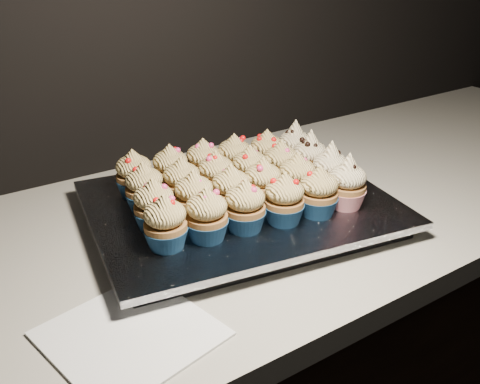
% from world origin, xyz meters
% --- Properties ---
extents(worktop, '(2.44, 0.64, 0.04)m').
position_xyz_m(worktop, '(0.00, 1.70, 0.88)').
color(worktop, beige).
rests_on(worktop, cabinet).
extents(napkin, '(0.21, 0.21, 0.00)m').
position_xyz_m(napkin, '(-0.15, 1.51, 0.90)').
color(napkin, white).
rests_on(napkin, worktop).
extents(baking_tray, '(0.50, 0.42, 0.02)m').
position_xyz_m(baking_tray, '(0.12, 1.68, 0.91)').
color(baking_tray, black).
rests_on(baking_tray, worktop).
extents(foil_lining, '(0.55, 0.46, 0.01)m').
position_xyz_m(foil_lining, '(0.12, 1.68, 0.93)').
color(foil_lining, silver).
rests_on(foil_lining, baking_tray).
extents(cupcake_0, '(0.06, 0.06, 0.08)m').
position_xyz_m(cupcake_0, '(-0.05, 1.62, 0.97)').
color(cupcake_0, navy).
rests_on(cupcake_0, foil_lining).
extents(cupcake_1, '(0.06, 0.06, 0.08)m').
position_xyz_m(cupcake_1, '(0.01, 1.60, 0.97)').
color(cupcake_1, navy).
rests_on(cupcake_1, foil_lining).
extents(cupcake_2, '(0.06, 0.06, 0.08)m').
position_xyz_m(cupcake_2, '(0.08, 1.60, 0.97)').
color(cupcake_2, navy).
rests_on(cupcake_2, foil_lining).
extents(cupcake_3, '(0.06, 0.06, 0.08)m').
position_xyz_m(cupcake_3, '(0.14, 1.58, 0.97)').
color(cupcake_3, navy).
rests_on(cupcake_3, foil_lining).
extents(cupcake_4, '(0.06, 0.06, 0.08)m').
position_xyz_m(cupcake_4, '(0.20, 1.57, 0.97)').
color(cupcake_4, navy).
rests_on(cupcake_4, foil_lining).
extents(cupcake_5, '(0.06, 0.06, 0.10)m').
position_xyz_m(cupcake_5, '(0.26, 1.57, 0.97)').
color(cupcake_5, red).
rests_on(cupcake_5, foil_lining).
extents(cupcake_6, '(0.06, 0.06, 0.08)m').
position_xyz_m(cupcake_6, '(-0.04, 1.68, 0.97)').
color(cupcake_6, navy).
rests_on(cupcake_6, foil_lining).
extents(cupcake_7, '(0.06, 0.06, 0.08)m').
position_xyz_m(cupcake_7, '(0.03, 1.67, 0.97)').
color(cupcake_7, navy).
rests_on(cupcake_7, foil_lining).
extents(cupcake_8, '(0.06, 0.06, 0.08)m').
position_xyz_m(cupcake_8, '(0.09, 1.66, 0.97)').
color(cupcake_8, navy).
rests_on(cupcake_8, foil_lining).
extents(cupcake_9, '(0.06, 0.06, 0.08)m').
position_xyz_m(cupcake_9, '(0.15, 1.65, 0.97)').
color(cupcake_9, navy).
rests_on(cupcake_9, foil_lining).
extents(cupcake_10, '(0.06, 0.06, 0.08)m').
position_xyz_m(cupcake_10, '(0.21, 1.64, 0.97)').
color(cupcake_10, navy).
rests_on(cupcake_10, foil_lining).
extents(cupcake_11, '(0.06, 0.06, 0.10)m').
position_xyz_m(cupcake_11, '(0.27, 1.63, 0.97)').
color(cupcake_11, red).
rests_on(cupcake_11, foil_lining).
extents(cupcake_12, '(0.06, 0.06, 0.08)m').
position_xyz_m(cupcake_12, '(-0.02, 1.74, 0.97)').
color(cupcake_12, navy).
rests_on(cupcake_12, foil_lining).
extents(cupcake_13, '(0.06, 0.06, 0.08)m').
position_xyz_m(cupcake_13, '(0.04, 1.72, 0.97)').
color(cupcake_13, navy).
rests_on(cupcake_13, foil_lining).
extents(cupcake_14, '(0.06, 0.06, 0.08)m').
position_xyz_m(cupcake_14, '(0.10, 1.72, 0.97)').
color(cupcake_14, navy).
rests_on(cupcake_14, foil_lining).
extents(cupcake_15, '(0.06, 0.06, 0.08)m').
position_xyz_m(cupcake_15, '(0.16, 1.71, 0.97)').
color(cupcake_15, navy).
rests_on(cupcake_15, foil_lining).
extents(cupcake_16, '(0.06, 0.06, 0.08)m').
position_xyz_m(cupcake_16, '(0.22, 1.70, 0.97)').
color(cupcake_16, navy).
rests_on(cupcake_16, foil_lining).
extents(cupcake_17, '(0.06, 0.06, 0.10)m').
position_xyz_m(cupcake_17, '(0.28, 1.69, 0.97)').
color(cupcake_17, red).
rests_on(cupcake_17, foil_lining).
extents(cupcake_18, '(0.06, 0.06, 0.08)m').
position_xyz_m(cupcake_18, '(-0.01, 1.80, 0.97)').
color(cupcake_18, navy).
rests_on(cupcake_18, foil_lining).
extents(cupcake_19, '(0.06, 0.06, 0.08)m').
position_xyz_m(cupcake_19, '(0.05, 1.79, 0.97)').
color(cupcake_19, navy).
rests_on(cupcake_19, foil_lining).
extents(cupcake_20, '(0.06, 0.06, 0.08)m').
position_xyz_m(cupcake_20, '(0.11, 1.78, 0.97)').
color(cupcake_20, navy).
rests_on(cupcake_20, foil_lining).
extents(cupcake_21, '(0.06, 0.06, 0.08)m').
position_xyz_m(cupcake_21, '(0.17, 1.77, 0.97)').
color(cupcake_21, navy).
rests_on(cupcake_21, foil_lining).
extents(cupcake_22, '(0.06, 0.06, 0.08)m').
position_xyz_m(cupcake_22, '(0.23, 1.75, 0.97)').
color(cupcake_22, navy).
rests_on(cupcake_22, foil_lining).
extents(cupcake_23, '(0.06, 0.06, 0.10)m').
position_xyz_m(cupcake_23, '(0.29, 1.75, 0.97)').
color(cupcake_23, red).
rests_on(cupcake_23, foil_lining).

